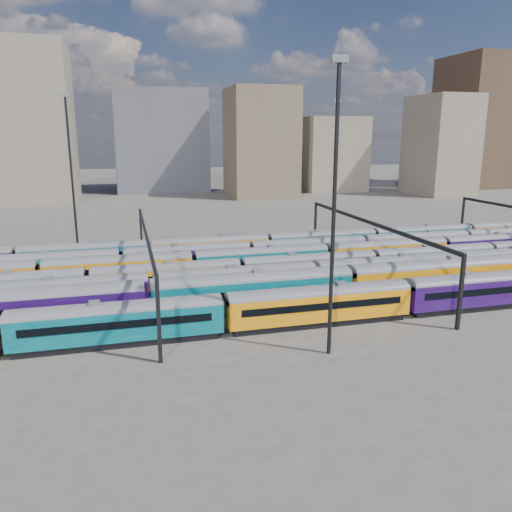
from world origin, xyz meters
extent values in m
plane|color=#46403B|center=(0.00, 0.00, 0.00)|extent=(500.00, 500.00, 0.00)
cube|color=black|center=(-23.45, -15.00, 0.34)|extent=(18.65, 2.42, 0.69)
cube|color=#054854|center=(-23.45, -15.00, 2.11)|extent=(19.64, 2.85, 2.85)
cylinder|color=#4C4C51|center=(-23.45, -15.00, 3.53)|extent=(19.64, 2.85, 2.85)
cube|color=black|center=(-23.45, -16.44, 2.45)|extent=(17.28, 0.06, 0.74)
cube|color=black|center=(-23.45, -13.56, 2.45)|extent=(17.28, 0.06, 0.74)
cube|color=slate|center=(-23.45, -15.00, 4.29)|extent=(0.98, 0.88, 0.34)
cube|color=black|center=(-3.21, -15.00, 0.34)|extent=(18.65, 2.42, 0.69)
cube|color=#C37107|center=(-3.21, -15.00, 2.11)|extent=(19.64, 2.85, 2.85)
cylinder|color=#4C4C51|center=(-3.21, -15.00, 3.53)|extent=(19.64, 2.85, 2.85)
cube|color=black|center=(-3.21, -16.44, 2.45)|extent=(17.28, 0.06, 0.74)
cube|color=black|center=(-3.21, -13.56, 2.45)|extent=(17.28, 0.06, 0.74)
cube|color=slate|center=(-3.21, -15.00, 4.29)|extent=(0.98, 0.88, 0.34)
cube|color=black|center=(17.02, -15.00, 0.34)|extent=(18.65, 2.42, 0.69)
cube|color=#1D083E|center=(17.02, -15.00, 2.11)|extent=(19.64, 2.85, 2.85)
cylinder|color=#4C4C51|center=(17.02, -15.00, 3.53)|extent=(19.64, 2.85, 2.85)
cube|color=black|center=(17.02, -16.44, 2.45)|extent=(17.28, 0.06, 0.74)
cube|color=black|center=(17.02, -13.56, 2.45)|extent=(17.28, 0.06, 0.74)
cube|color=slate|center=(17.02, -15.00, 4.29)|extent=(0.98, 0.88, 0.34)
cube|color=black|center=(-31.98, -10.00, 0.39)|extent=(21.22, 2.75, 0.78)
cube|color=#1D083E|center=(-31.98, -10.00, 2.40)|extent=(22.34, 3.24, 3.24)
cylinder|color=#4C4C51|center=(-31.98, -10.00, 4.02)|extent=(22.34, 3.24, 3.24)
cube|color=black|center=(-31.98, -11.64, 2.79)|extent=(19.66, 0.06, 0.84)
cube|color=black|center=(-31.98, -8.36, 2.79)|extent=(19.66, 0.06, 0.84)
cube|color=slate|center=(-31.98, -10.00, 4.88)|extent=(1.12, 1.01, 0.39)
cube|color=black|center=(-9.04, -10.00, 0.39)|extent=(21.22, 2.75, 0.78)
cube|color=#054854|center=(-9.04, -10.00, 2.40)|extent=(22.34, 3.24, 3.24)
cylinder|color=#4C4C51|center=(-9.04, -10.00, 4.02)|extent=(22.34, 3.24, 3.24)
cube|color=black|center=(-9.04, -11.64, 2.79)|extent=(19.66, 0.06, 0.84)
cube|color=black|center=(-9.04, -8.36, 2.79)|extent=(19.66, 0.06, 0.84)
cube|color=slate|center=(-9.04, -10.00, 4.88)|extent=(1.12, 1.01, 0.39)
cube|color=black|center=(13.90, -10.00, 0.39)|extent=(21.22, 2.75, 0.78)
cube|color=#C37107|center=(13.90, -10.00, 2.40)|extent=(22.34, 3.24, 3.24)
cylinder|color=#4C4C51|center=(13.90, -10.00, 4.02)|extent=(22.34, 3.24, 3.24)
cube|color=black|center=(13.90, -11.64, 2.79)|extent=(19.66, 0.06, 0.84)
cube|color=black|center=(13.90, -8.36, 2.79)|extent=(19.66, 0.06, 0.84)
cube|color=slate|center=(13.90, -10.00, 4.88)|extent=(1.12, 1.01, 0.39)
cube|color=black|center=(-29.97, -5.00, 0.34)|extent=(18.53, 2.40, 0.68)
cube|color=#1D083E|center=(-29.97, -5.00, 2.10)|extent=(19.51, 2.83, 2.83)
cylinder|color=#4C4C51|center=(-29.97, -5.00, 3.51)|extent=(19.51, 2.83, 2.83)
cube|color=black|center=(-29.97, -6.43, 2.44)|extent=(17.17, 0.06, 0.73)
cube|color=black|center=(-29.97, -3.57, 2.44)|extent=(17.17, 0.06, 0.73)
cube|color=slate|center=(-29.97, -5.00, 4.27)|extent=(0.98, 0.88, 0.34)
cube|color=black|center=(-9.86, -5.00, 0.34)|extent=(18.53, 2.40, 0.68)
cube|color=#C37107|center=(-9.86, -5.00, 2.10)|extent=(19.51, 2.83, 2.83)
cylinder|color=#4C4C51|center=(-9.86, -5.00, 3.51)|extent=(19.51, 2.83, 2.83)
cube|color=black|center=(-9.86, -6.43, 2.44)|extent=(17.17, 0.06, 0.73)
cube|color=black|center=(-9.86, -3.57, 2.44)|extent=(17.17, 0.06, 0.73)
cube|color=slate|center=(-9.86, -5.00, 4.27)|extent=(0.98, 0.88, 0.34)
cube|color=black|center=(10.25, -5.00, 0.34)|extent=(18.53, 2.40, 0.68)
cube|color=#1D083E|center=(10.25, -5.00, 2.10)|extent=(19.51, 2.83, 2.83)
cylinder|color=#4C4C51|center=(10.25, -5.00, 3.51)|extent=(19.51, 2.83, 2.83)
cube|color=black|center=(10.25, -6.43, 2.44)|extent=(17.17, 0.06, 0.73)
cube|color=black|center=(10.25, -3.57, 2.44)|extent=(17.17, 0.06, 0.73)
cube|color=slate|center=(10.25, -5.00, 4.27)|extent=(0.98, 0.88, 0.34)
cube|color=black|center=(30.36, -3.57, 2.44)|extent=(17.17, 0.06, 0.73)
cube|color=black|center=(-36.62, 0.00, 0.32)|extent=(17.46, 2.27, 0.64)
cube|color=#054854|center=(-36.62, 0.00, 1.98)|extent=(18.38, 2.67, 2.67)
cylinder|color=#4C4C51|center=(-36.62, 0.00, 3.31)|extent=(18.38, 2.67, 2.67)
cube|color=black|center=(-36.62, 1.35, 2.30)|extent=(16.18, 0.06, 0.69)
cube|color=slate|center=(-36.62, 0.00, 4.02)|extent=(0.92, 0.83, 0.32)
cube|color=black|center=(-17.64, 0.00, 0.32)|extent=(17.46, 2.27, 0.64)
cube|color=#C37107|center=(-17.64, 0.00, 1.98)|extent=(18.38, 2.67, 2.67)
cylinder|color=#4C4C51|center=(-17.64, 0.00, 3.31)|extent=(18.38, 2.67, 2.67)
cube|color=black|center=(-17.64, -1.35, 2.30)|extent=(16.18, 0.06, 0.69)
cube|color=black|center=(-17.64, 1.35, 2.30)|extent=(16.18, 0.06, 0.69)
cube|color=slate|center=(-17.64, 0.00, 4.02)|extent=(0.92, 0.83, 0.32)
cube|color=black|center=(1.34, 0.00, 0.32)|extent=(17.46, 2.27, 0.64)
cube|color=#1D083E|center=(1.34, 0.00, 1.98)|extent=(18.38, 2.67, 2.67)
cylinder|color=#4C4C51|center=(1.34, 0.00, 3.31)|extent=(18.38, 2.67, 2.67)
cube|color=black|center=(1.34, -1.35, 2.30)|extent=(16.18, 0.06, 0.69)
cube|color=black|center=(1.34, 1.35, 2.30)|extent=(16.18, 0.06, 0.69)
cube|color=slate|center=(1.34, 0.00, 4.02)|extent=(0.92, 0.83, 0.32)
cube|color=black|center=(20.32, 0.00, 0.32)|extent=(17.46, 2.27, 0.64)
cube|color=#054854|center=(20.32, 0.00, 1.98)|extent=(18.38, 2.67, 2.67)
cylinder|color=#4C4C51|center=(20.32, 0.00, 3.31)|extent=(18.38, 2.67, 2.67)
cube|color=black|center=(20.32, -1.35, 2.30)|extent=(16.18, 0.06, 0.69)
cube|color=black|center=(20.32, 1.35, 2.30)|extent=(16.18, 0.06, 0.69)
cube|color=slate|center=(20.32, 0.00, 4.02)|extent=(0.92, 0.83, 0.32)
cube|color=black|center=(-23.46, 5.00, 0.33)|extent=(18.01, 2.34, 0.66)
cube|color=#C37107|center=(-23.46, 5.00, 2.04)|extent=(18.96, 2.75, 2.75)
cylinder|color=#4C4C51|center=(-23.46, 5.00, 3.41)|extent=(18.96, 2.75, 2.75)
cube|color=black|center=(-23.46, 3.61, 2.37)|extent=(16.69, 0.06, 0.71)
cube|color=black|center=(-23.46, 6.39, 2.37)|extent=(16.69, 0.06, 0.71)
cube|color=slate|center=(-23.46, 5.00, 4.15)|extent=(0.95, 0.85, 0.33)
cube|color=black|center=(-3.89, 5.00, 0.33)|extent=(18.01, 2.34, 0.66)
cube|color=#054854|center=(-3.89, 5.00, 2.04)|extent=(18.96, 2.75, 2.75)
cylinder|color=#4C4C51|center=(-3.89, 5.00, 3.41)|extent=(18.96, 2.75, 2.75)
cube|color=black|center=(-3.89, 3.61, 2.37)|extent=(16.69, 0.06, 0.71)
cube|color=black|center=(-3.89, 6.39, 2.37)|extent=(16.69, 0.06, 0.71)
cube|color=slate|center=(-3.89, 5.00, 4.15)|extent=(0.95, 0.85, 0.33)
cube|color=black|center=(15.67, 5.00, 0.33)|extent=(18.01, 2.34, 0.66)
cube|color=#C37107|center=(15.67, 5.00, 2.04)|extent=(18.96, 2.75, 2.75)
cylinder|color=#4C4C51|center=(15.67, 5.00, 3.41)|extent=(18.96, 2.75, 2.75)
cube|color=black|center=(15.67, 3.61, 2.37)|extent=(16.69, 0.06, 0.71)
cube|color=black|center=(15.67, 6.39, 2.37)|extent=(16.69, 0.06, 0.71)
cube|color=slate|center=(15.67, 5.00, 4.15)|extent=(0.95, 0.85, 0.33)
cube|color=black|center=(35.23, 5.00, 0.33)|extent=(18.01, 2.34, 0.66)
cube|color=#1D083E|center=(35.23, 5.00, 2.04)|extent=(18.96, 2.75, 2.75)
cylinder|color=#4C4C51|center=(35.23, 5.00, 3.41)|extent=(18.96, 2.75, 2.75)
cube|color=black|center=(35.23, 3.61, 2.37)|extent=(16.69, 0.06, 0.71)
cube|color=black|center=(35.23, 6.39, 2.37)|extent=(16.69, 0.06, 0.71)
cube|color=slate|center=(35.23, 5.00, 4.15)|extent=(0.95, 0.85, 0.33)
cube|color=black|center=(-32.62, 10.00, 0.32)|extent=(17.29, 2.24, 0.64)
cube|color=#054854|center=(-32.62, 10.00, 1.96)|extent=(18.20, 2.64, 2.64)
cylinder|color=#4C4C51|center=(-32.62, 10.00, 3.28)|extent=(18.20, 2.64, 2.64)
cube|color=black|center=(-32.62, 8.66, 2.27)|extent=(16.02, 0.06, 0.68)
cube|color=black|center=(-32.62, 11.34, 2.27)|extent=(16.02, 0.06, 0.68)
cube|color=slate|center=(-32.62, 10.00, 3.98)|extent=(0.91, 0.82, 0.32)
cube|color=black|center=(-13.82, 10.00, 0.32)|extent=(17.29, 2.24, 0.64)
cube|color=#1D083E|center=(-13.82, 10.00, 1.96)|extent=(18.20, 2.64, 2.64)
cylinder|color=#4C4C51|center=(-13.82, 10.00, 3.28)|extent=(18.20, 2.64, 2.64)
cube|color=black|center=(-13.82, 8.66, 2.27)|extent=(16.02, 0.06, 0.68)
cube|color=black|center=(-13.82, 11.34, 2.27)|extent=(16.02, 0.06, 0.68)
cube|color=slate|center=(-13.82, 10.00, 3.98)|extent=(0.91, 0.82, 0.32)
cube|color=black|center=(4.98, 10.00, 0.32)|extent=(17.29, 2.24, 0.64)
cube|color=#054854|center=(4.98, 10.00, 1.96)|extent=(18.20, 2.64, 2.64)
cylinder|color=#4C4C51|center=(4.98, 10.00, 3.28)|extent=(18.20, 2.64, 2.64)
cube|color=black|center=(4.98, 8.66, 2.27)|extent=(16.02, 0.06, 0.68)
cube|color=black|center=(4.98, 11.34, 2.27)|extent=(16.02, 0.06, 0.68)
cube|color=slate|center=(4.98, 10.00, 3.98)|extent=(0.91, 0.82, 0.32)
cube|color=black|center=(23.79, 10.00, 0.32)|extent=(17.29, 2.24, 0.64)
cube|color=#C37107|center=(23.79, 10.00, 1.96)|extent=(18.20, 2.64, 2.64)
cylinder|color=#4C4C51|center=(23.79, 10.00, 3.28)|extent=(18.20, 2.64, 2.64)
cube|color=black|center=(23.79, 8.66, 2.27)|extent=(16.02, 0.06, 0.68)
cube|color=black|center=(23.79, 11.34, 2.27)|extent=(16.02, 0.06, 0.68)
cube|color=slate|center=(23.79, 10.00, 3.98)|extent=(0.91, 0.82, 0.32)
cube|color=black|center=(42.59, 10.00, 0.32)|extent=(17.29, 2.24, 0.64)
cube|color=#1D083E|center=(42.59, 10.00, 1.96)|extent=(18.20, 2.64, 2.64)
cylinder|color=#4C4C51|center=(42.59, 10.00, 3.28)|extent=(18.20, 2.64, 2.64)
cube|color=black|center=(42.59, 11.34, 2.27)|extent=(16.02, 0.06, 0.68)
cube|color=slate|center=(42.59, 10.00, 3.98)|extent=(0.91, 0.82, 0.32)
cube|color=black|center=(-28.41, 15.00, 0.32)|extent=(17.36, 2.25, 0.64)
cube|color=#054854|center=(-28.41, 15.00, 1.96)|extent=(18.27, 2.65, 2.65)
cylinder|color=#4C4C51|center=(-28.41, 15.00, 3.29)|extent=(18.27, 2.65, 2.65)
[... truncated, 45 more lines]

